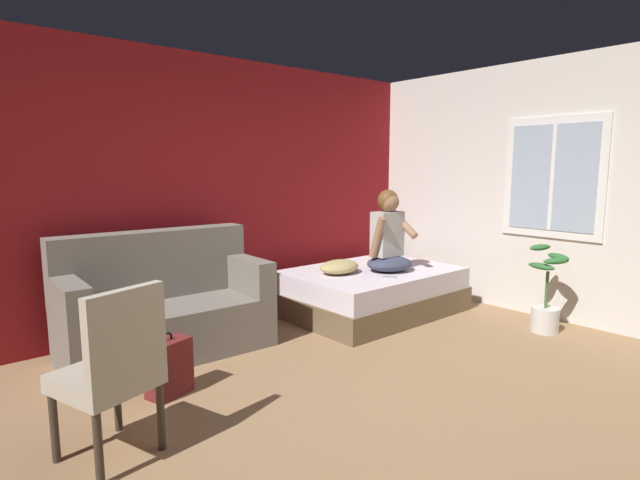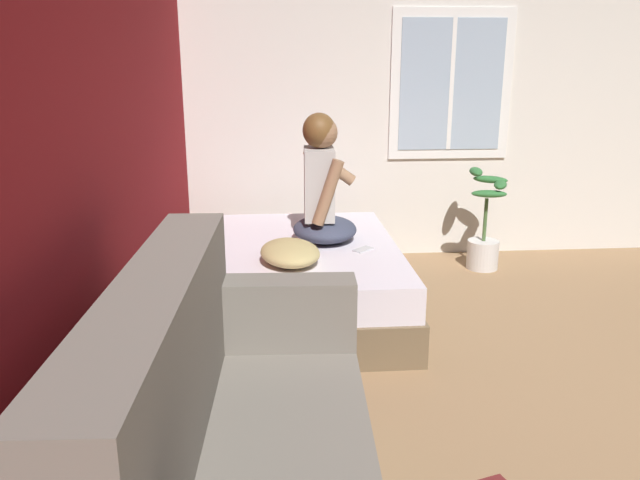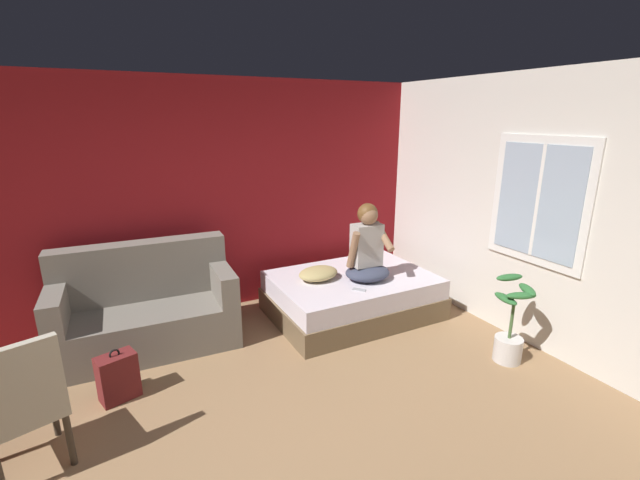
{
  "view_description": "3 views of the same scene",
  "coord_description": "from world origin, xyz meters",
  "px_view_note": "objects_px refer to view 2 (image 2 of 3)",
  "views": [
    {
      "loc": [
        -2.1,
        -1.96,
        1.6
      ],
      "look_at": [
        1.11,
        1.8,
        0.87
      ],
      "focal_mm": 28.0,
      "sensor_mm": 36.0,
      "label": 1
    },
    {
      "loc": [
        -2.25,
        1.94,
        1.69
      ],
      "look_at": [
        0.86,
        1.69,
        0.79
      ],
      "focal_mm": 35.0,
      "sensor_mm": 36.0,
      "label": 2
    },
    {
      "loc": [
        -0.67,
        -2.24,
        2.28
      ],
      "look_at": [
        1.19,
        1.36,
        1.1
      ],
      "focal_mm": 24.0,
      "sensor_mm": 36.0,
      "label": 3
    }
  ],
  "objects_px": {
    "person_seated": "(322,190)",
    "cell_phone": "(363,249)",
    "bed": "(302,278)",
    "potted_plant": "(484,234)",
    "throw_pillow": "(290,253)",
    "couch": "(234,458)"
  },
  "relations": [
    {
      "from": "throw_pillow",
      "to": "potted_plant",
      "type": "height_order",
      "value": "potted_plant"
    },
    {
      "from": "throw_pillow",
      "to": "cell_phone",
      "type": "xyz_separation_m",
      "value": [
        0.24,
        -0.49,
        -0.07
      ]
    },
    {
      "from": "person_seated",
      "to": "bed",
      "type": "bearing_deg",
      "value": 122.81
    },
    {
      "from": "bed",
      "to": "throw_pillow",
      "type": "bearing_deg",
      "value": 167.25
    },
    {
      "from": "couch",
      "to": "throw_pillow",
      "type": "relative_size",
      "value": 3.61
    },
    {
      "from": "potted_plant",
      "to": "bed",
      "type": "bearing_deg",
      "value": 117.12
    },
    {
      "from": "bed",
      "to": "couch",
      "type": "height_order",
      "value": "couch"
    },
    {
      "from": "couch",
      "to": "cell_phone",
      "type": "xyz_separation_m",
      "value": [
        2.06,
        -0.75,
        0.09
      ]
    },
    {
      "from": "cell_phone",
      "to": "bed",
      "type": "bearing_deg",
      "value": -153.4
    },
    {
      "from": "person_seated",
      "to": "cell_phone",
      "type": "relative_size",
      "value": 6.08
    },
    {
      "from": "couch",
      "to": "bed",
      "type": "bearing_deg",
      "value": -8.83
    },
    {
      "from": "bed",
      "to": "person_seated",
      "type": "height_order",
      "value": "person_seated"
    },
    {
      "from": "bed",
      "to": "person_seated",
      "type": "distance_m",
      "value": 0.63
    },
    {
      "from": "bed",
      "to": "throw_pillow",
      "type": "distance_m",
      "value": 0.52
    },
    {
      "from": "person_seated",
      "to": "cell_phone",
      "type": "distance_m",
      "value": 0.5
    },
    {
      "from": "bed",
      "to": "throw_pillow",
      "type": "relative_size",
      "value": 3.88
    },
    {
      "from": "bed",
      "to": "person_seated",
      "type": "relative_size",
      "value": 2.13
    },
    {
      "from": "bed",
      "to": "person_seated",
      "type": "bearing_deg",
      "value": -57.19
    },
    {
      "from": "throw_pillow",
      "to": "cell_phone",
      "type": "bearing_deg",
      "value": -63.92
    },
    {
      "from": "person_seated",
      "to": "cell_phone",
      "type": "height_order",
      "value": "person_seated"
    },
    {
      "from": "bed",
      "to": "potted_plant",
      "type": "distance_m",
      "value": 1.76
    },
    {
      "from": "couch",
      "to": "cell_phone",
      "type": "height_order",
      "value": "couch"
    }
  ]
}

